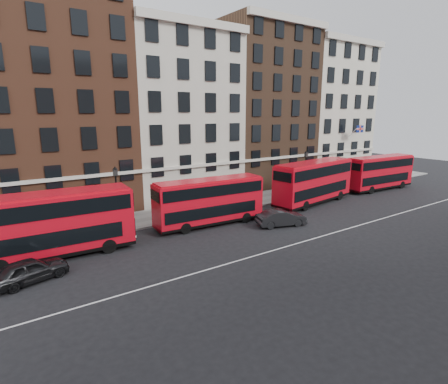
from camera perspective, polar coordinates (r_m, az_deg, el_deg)
ground at (r=29.03m, az=9.08°, el=-7.09°), size 120.00×120.00×0.00m
pavement at (r=36.94m, az=-2.14°, el=-2.44°), size 80.00×5.00×0.15m
kerb at (r=34.92m, az=0.06°, el=-3.33°), size 80.00×0.30×0.16m
road_centre_line at (r=27.71m, az=11.94°, el=-8.19°), size 70.00×0.12×0.01m
building_terrace at (r=41.91m, az=-8.17°, el=13.32°), size 64.00×11.95×22.00m
bus_a at (r=26.53m, az=-26.63°, el=-4.67°), size 11.05×3.24×4.59m
bus_b at (r=30.75m, az=-2.45°, el=-1.43°), size 10.06×3.07×4.17m
bus_c at (r=39.29m, az=14.43°, el=1.72°), size 11.34×4.16×4.66m
bus_d at (r=49.26m, az=24.05°, el=3.02°), size 10.52×3.13×4.36m
car_rear at (r=24.06m, az=-29.12°, el=-11.10°), size 4.57×2.75×1.46m
car_front at (r=31.32m, az=9.34°, el=-4.19°), size 4.70×2.82×1.46m
lamp_post_left at (r=30.60m, az=-17.10°, el=-0.45°), size 0.44×0.44×5.33m
lamp_post_right at (r=42.33m, az=13.13°, el=3.37°), size 0.44×0.44×5.33m
traffic_light at (r=52.59m, az=22.71°, el=3.82°), size 0.25×0.45×3.27m
iron_railings at (r=38.61m, az=-3.89°, el=-0.90°), size 6.60×0.06×1.00m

